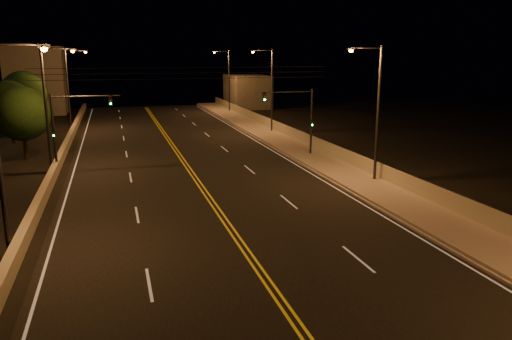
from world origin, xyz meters
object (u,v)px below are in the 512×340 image
object	(u,v)px
streetlight_4	(3,138)
streetlight_3	(227,77)
streetlight_6	(70,85)
tree_0	(22,114)
streetlight_5	(49,101)
traffic_signal_left	(68,123)
streetlight_1	(375,106)
tree_2	(24,94)
streetlight_2	(270,85)
traffic_signal_right	(300,114)
tree_1	(9,104)

from	to	relation	value
streetlight_4	streetlight_3	bearing A→B (deg)	67.57
streetlight_6	tree_0	distance (m)	15.98
streetlight_5	traffic_signal_left	distance (m)	2.01
streetlight_1	streetlight_3	bearing A→B (deg)	90.00
streetlight_1	tree_2	xyz separation A→B (m)	(-26.39, 31.28, -0.99)
streetlight_5	tree_2	bearing A→B (deg)	103.04
streetlight_3	streetlight_4	distance (m)	56.22
streetlight_2	streetlight_6	distance (m)	22.77
traffic_signal_right	tree_1	size ratio (longest dim) A/B	0.94
streetlight_6	traffic_signal_left	size ratio (longest dim) A/B	1.59
streetlight_1	streetlight_6	bearing A→B (deg)	124.63
streetlight_2	streetlight_3	distance (m)	21.16
streetlight_1	streetlight_3	xyz separation A→B (m)	(0.00, 44.59, 0.00)
streetlight_1	traffic_signal_left	xyz separation A→B (m)	(-20.30, 9.78, -1.64)
streetlight_4	traffic_signal_right	world-z (taller)	streetlight_4
traffic_signal_right	tree_1	distance (m)	29.22
streetlight_1	tree_1	distance (m)	36.34
streetlight_5	tree_2	world-z (taller)	streetlight_5
streetlight_1	tree_2	distance (m)	40.93
streetlight_3	traffic_signal_right	world-z (taller)	streetlight_3
streetlight_4	traffic_signal_right	bearing A→B (deg)	40.78
streetlight_4	streetlight_6	bearing A→B (deg)	90.00
tree_0	tree_2	size ratio (longest dim) A/B	0.89
streetlight_1	streetlight_4	world-z (taller)	same
traffic_signal_right	tree_0	bearing A→B (deg)	166.11
streetlight_4	tree_2	bearing A→B (deg)	97.28
traffic_signal_right	streetlight_5	bearing A→B (deg)	179.51
streetlight_5	streetlight_6	xyz separation A→B (m)	(0.00, 21.11, 0.00)
streetlight_2	traffic_signal_right	world-z (taller)	streetlight_2
streetlight_4	streetlight_6	world-z (taller)	same
streetlight_3	tree_0	size ratio (longest dim) A/B	1.51
streetlight_3	streetlight_5	distance (m)	40.74
tree_0	tree_1	world-z (taller)	tree_1
streetlight_1	streetlight_2	bearing A→B (deg)	90.00
streetlight_5	tree_1	distance (m)	15.57
traffic_signal_right	traffic_signal_left	bearing A→B (deg)	180.00
streetlight_5	tree_0	distance (m)	6.31
streetlight_6	tree_0	size ratio (longest dim) A/B	1.51
tree_2	streetlight_1	bearing A→B (deg)	-49.84
streetlight_1	tree_0	bearing A→B (deg)	147.60
tree_0	tree_2	bearing A→B (deg)	97.60
tree_0	tree_1	bearing A→B (deg)	105.51
traffic_signal_left	tree_0	bearing A→B (deg)	125.26
streetlight_5	traffic_signal_left	world-z (taller)	streetlight_5
tree_2	streetlight_4	bearing A→B (deg)	-82.72
streetlight_2	tree_0	distance (m)	25.61
streetlight_2	tree_2	bearing A→B (deg)	163.43
tree_2	tree_0	bearing A→B (deg)	-82.40
tree_1	tree_2	size ratio (longest dim) A/B	0.90
tree_0	streetlight_2	bearing A→B (deg)	18.29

